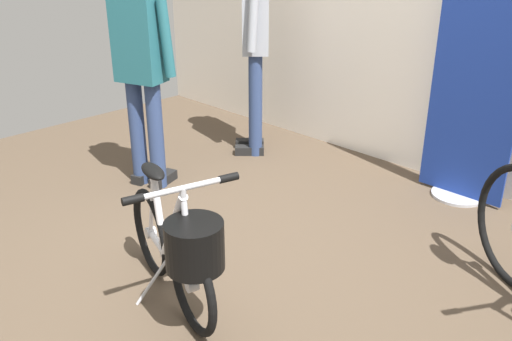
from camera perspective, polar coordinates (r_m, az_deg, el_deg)
ground_plane at (r=3.06m, az=-2.10°, el=-10.69°), size 6.11×6.11×0.00m
floor_banner_stand at (r=3.89m, az=21.67°, el=7.70°), size 0.60×0.36×1.71m
folding_bike_foreground at (r=2.63m, az=-8.05°, el=-7.88°), size 1.00×0.52×0.73m
visitor_near_wall at (r=3.87m, az=-11.84°, el=11.01°), size 0.51×0.35×1.60m
visitor_browsing at (r=4.43m, az=-0.10°, el=14.15°), size 0.40×0.40×1.72m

